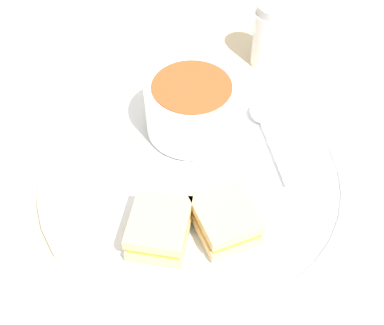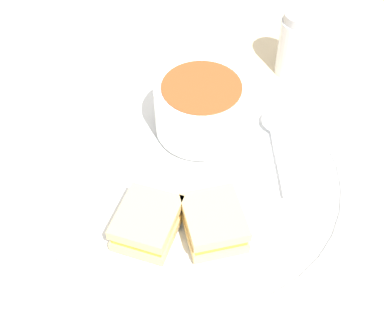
% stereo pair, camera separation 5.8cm
% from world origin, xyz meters
% --- Properties ---
extents(ground_plane, '(2.40, 2.40, 0.00)m').
position_xyz_m(ground_plane, '(0.00, 0.00, 0.00)').
color(ground_plane, beige).
extents(plate, '(0.34, 0.34, 0.02)m').
position_xyz_m(plate, '(0.00, 0.00, 0.01)').
color(plate, white).
rests_on(plate, ground_plane).
extents(soup_bowl, '(0.11, 0.11, 0.06)m').
position_xyz_m(soup_bowl, '(-0.06, 0.03, 0.05)').
color(soup_bowl, white).
rests_on(soup_bowl, plate).
extents(spoon, '(0.13, 0.04, 0.01)m').
position_xyz_m(spoon, '(-0.04, 0.11, 0.02)').
color(spoon, silver).
rests_on(spoon, plate).
extents(sandwich_half_near, '(0.09, 0.08, 0.03)m').
position_xyz_m(sandwich_half_near, '(0.06, -0.06, 0.04)').
color(sandwich_half_near, '#DBBC7F').
rests_on(sandwich_half_near, plate).
extents(sandwich_half_far, '(0.07, 0.06, 0.03)m').
position_xyz_m(sandwich_half_far, '(0.08, 0.00, 0.04)').
color(sandwich_half_far, '#DBBC7F').
rests_on(sandwich_half_far, plate).
extents(salt_shaker, '(0.05, 0.05, 0.09)m').
position_xyz_m(salt_shaker, '(-0.16, 0.19, 0.05)').
color(salt_shaker, silver).
rests_on(salt_shaker, ground_plane).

